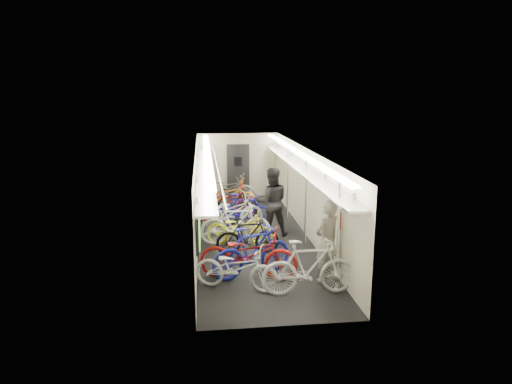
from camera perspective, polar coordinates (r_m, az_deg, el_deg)
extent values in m
plane|color=black|center=(12.68, -0.44, -5.53)|extent=(10.00, 10.00, 0.00)
plane|color=white|center=(12.16, -0.45, 5.30)|extent=(10.00, 10.00, 0.00)
plane|color=beige|center=(12.29, -7.41, -0.41)|extent=(0.00, 10.00, 10.00)
plane|color=beige|center=(12.61, 6.34, -0.05)|extent=(0.00, 10.00, 10.00)
plane|color=beige|center=(17.26, -2.27, 3.37)|extent=(3.00, 0.00, 3.00)
plane|color=beige|center=(7.61, 3.74, -8.42)|extent=(3.00, 0.00, 3.00)
cube|color=black|center=(9.18, -7.34, -4.49)|extent=(0.06, 1.10, 0.80)
cube|color=#81B44F|center=(9.18, -7.09, -4.49)|extent=(0.02, 0.96, 0.66)
cube|color=black|center=(11.31, -7.26, -1.27)|extent=(0.06, 1.10, 0.80)
cube|color=#81B44F|center=(11.31, -7.06, -1.27)|extent=(0.02, 0.96, 0.66)
cube|color=black|center=(13.46, -7.20, 0.93)|extent=(0.06, 1.10, 0.80)
cube|color=#81B44F|center=(13.46, -7.03, 0.93)|extent=(0.02, 0.96, 0.66)
cube|color=black|center=(15.62, -7.16, 2.52)|extent=(0.06, 1.10, 0.80)
cube|color=#81B44F|center=(15.62, -7.01, 2.52)|extent=(0.02, 0.96, 0.66)
cube|color=yellow|center=(10.23, -7.25, -2.44)|extent=(0.02, 0.22, 0.30)
cube|color=yellow|center=(12.37, -7.19, 0.15)|extent=(0.02, 0.22, 0.30)
cube|color=yellow|center=(14.53, -7.15, 1.98)|extent=(0.02, 0.22, 0.30)
cube|color=black|center=(17.23, -2.25, 2.69)|extent=(0.85, 0.08, 2.00)
cube|color=#999BA0|center=(12.15, -6.47, 2.93)|extent=(0.40, 9.70, 0.05)
cube|color=#999BA0|center=(12.43, 5.43, 3.16)|extent=(0.40, 9.70, 0.05)
cylinder|color=silver|center=(12.14, -4.92, 3.43)|extent=(0.04, 9.70, 0.04)
cylinder|color=silver|center=(12.35, 3.94, 3.60)|extent=(0.04, 9.70, 0.04)
cube|color=white|center=(12.09, -6.13, 4.90)|extent=(0.18, 9.60, 0.04)
cube|color=white|center=(12.35, 5.11, 5.08)|extent=(0.18, 9.60, 0.04)
cylinder|color=silver|center=(9.00, 10.23, -5.28)|extent=(0.05, 0.05, 2.38)
cylinder|color=silver|center=(11.61, 6.25, -1.14)|extent=(0.05, 0.05, 2.38)
cylinder|color=silver|center=(14.00, 3.97, 1.23)|extent=(0.05, 0.05, 2.38)
cylinder|color=silver|center=(16.42, 2.36, 2.91)|extent=(0.05, 0.05, 2.38)
imported|color=silver|center=(9.26, -2.45, -9.45)|extent=(1.84, 1.23, 0.91)
imported|color=#191E98|center=(9.84, -0.48, -7.45)|extent=(1.94, 1.19, 1.13)
imported|color=maroon|center=(9.70, -0.96, -7.82)|extent=(2.21, 1.21, 1.10)
imported|color=black|center=(11.16, -1.02, -5.53)|extent=(1.57, 0.49, 0.94)
imported|color=yellow|center=(11.77, -2.09, -4.63)|extent=(1.84, 1.06, 0.91)
imported|color=white|center=(11.86, -2.56, -4.01)|extent=(1.85, 0.52, 1.11)
imported|color=silver|center=(12.86, -3.46, -2.70)|extent=(2.25, 1.37, 1.12)
imported|color=#1E1BA2|center=(13.34, -1.57, -2.33)|extent=(1.74, 0.65, 1.02)
imported|color=maroon|center=(14.09, -3.93, -1.41)|extent=(2.15, 0.95, 1.09)
imported|color=black|center=(14.07, -3.03, -1.55)|extent=(1.77, 0.72, 1.03)
imported|color=orange|center=(15.05, -3.88, -0.46)|extent=(2.26, 1.24, 1.12)
imported|color=#BEBDBF|center=(9.04, 6.66, -9.37)|extent=(1.88, 0.53, 1.13)
imported|color=#5C5C60|center=(16.06, -3.73, -0.01)|extent=(1.84, 1.00, 0.92)
imported|color=slate|center=(16.25, -3.63, 0.44)|extent=(2.19, 1.30, 1.08)
imported|color=gray|center=(9.63, 8.85, -6.08)|extent=(0.76, 0.69, 1.75)
imported|color=black|center=(12.53, 1.95, -1.23)|extent=(0.94, 0.74, 1.90)
cube|color=#A51410|center=(9.75, 11.01, -3.44)|extent=(0.28, 0.19, 0.38)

